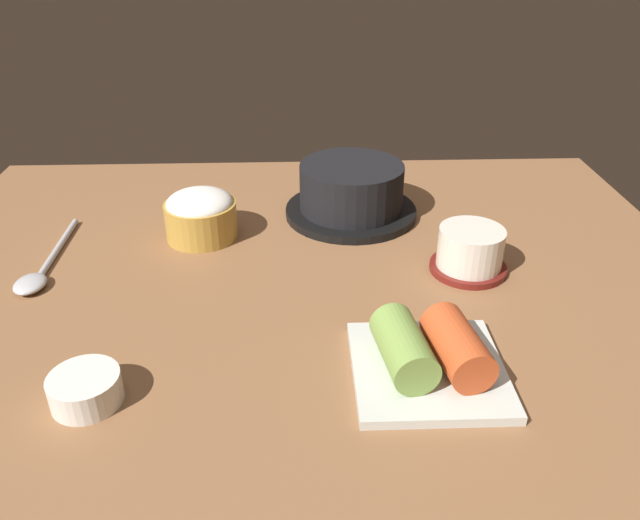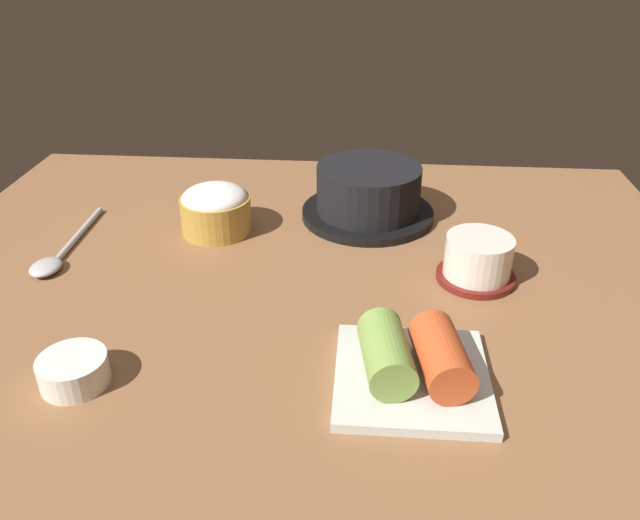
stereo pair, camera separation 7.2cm
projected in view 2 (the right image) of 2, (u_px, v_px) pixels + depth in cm
name	position (u px, v px, depth cm)	size (l,w,h in cm)	color
dining_table	(305.00, 279.00, 76.25)	(100.00, 76.00, 2.00)	brown
stone_pot	(368.00, 193.00, 87.45)	(18.85, 18.85, 7.68)	black
rice_bowl	(216.00, 208.00, 83.81)	(9.56, 9.56, 6.64)	#B78C38
tea_cup_with_saucer	(478.00, 261.00, 72.56)	(9.35, 9.35, 5.63)	maroon
kimchi_plate	(413.00, 363.00, 57.35)	(14.41, 14.41, 5.39)	silver
side_bowl_near	(73.00, 370.00, 57.50)	(6.44, 6.44, 2.87)	white
spoon	(57.00, 256.00, 78.05)	(3.60, 19.47, 1.35)	#B7B7BC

